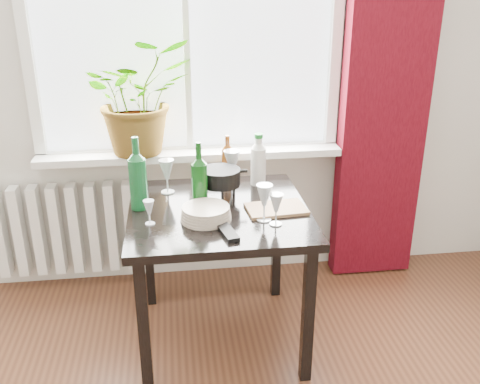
{
  "coord_description": "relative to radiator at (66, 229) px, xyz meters",
  "views": [
    {
      "loc": [
        -0.11,
        -0.77,
        1.78
      ],
      "look_at": [
        0.2,
        1.55,
        0.82
      ],
      "focal_mm": 40.0,
      "sensor_mm": 36.0,
      "label": 1
    }
  ],
  "objects": [
    {
      "name": "tv_remote",
      "position": [
        0.86,
        -0.9,
        0.37
      ],
      "size": [
        0.09,
        0.19,
        0.02
      ],
      "primitive_type": "cube",
      "rotation": [
        0.0,
        0.0,
        0.23
      ],
      "color": "black",
      "rests_on": "table"
    },
    {
      "name": "wineglass_far_right",
      "position": [
        1.09,
        -0.84,
        0.44
      ],
      "size": [
        0.08,
        0.08,
        0.15
      ],
      "primitive_type": null,
      "rotation": [
        0.0,
        0.0,
        0.28
      ],
      "color": "silver",
      "rests_on": "table"
    },
    {
      "name": "wineglass_front_left",
      "position": [
        0.53,
        -0.76,
        0.42
      ],
      "size": [
        0.05,
        0.05,
        0.12
      ],
      "primitive_type": null,
      "rotation": [
        0.0,
        0.0,
        -0.0
      ],
      "color": "silver",
      "rests_on": "table"
    },
    {
      "name": "curtain",
      "position": [
        1.87,
        -0.06,
        0.92
      ],
      "size": [
        0.5,
        0.12,
        2.56
      ],
      "color": "#38050C",
      "rests_on": "ground"
    },
    {
      "name": "windowsill",
      "position": [
        0.75,
        -0.03,
        0.44
      ],
      "size": [
        1.72,
        0.2,
        0.04
      ],
      "color": "silver",
      "rests_on": "ground"
    },
    {
      "name": "radiator",
      "position": [
        0.0,
        0.0,
        0.0
      ],
      "size": [
        0.8,
        0.1,
        0.55
      ],
      "color": "white",
      "rests_on": "ground"
    },
    {
      "name": "potted_plant",
      "position": [
        0.48,
        -0.02,
        0.78
      ],
      "size": [
        0.69,
        0.64,
        0.63
      ],
      "primitive_type": "imported",
      "rotation": [
        0.0,
        0.0,
        0.31
      ],
      "color": "#237D21",
      "rests_on": "windowsill"
    },
    {
      "name": "wine_bottle_right",
      "position": [
        0.77,
        -0.6,
        0.52
      ],
      "size": [
        0.09,
        0.09,
        0.33
      ],
      "primitive_type": null,
      "rotation": [
        0.0,
        0.0,
        0.27
      ],
      "color": "#0B3B0E",
      "rests_on": "table"
    },
    {
      "name": "wine_bottle_left",
      "position": [
        0.48,
        -0.57,
        0.54
      ],
      "size": [
        0.09,
        0.09,
        0.36
      ],
      "primitive_type": null,
      "rotation": [
        0.0,
        0.0,
        0.07
      ],
      "color": "#0D471F",
      "rests_on": "table"
    },
    {
      "name": "wineglass_front_right",
      "position": [
        1.04,
        -0.78,
        0.45
      ],
      "size": [
        0.09,
        0.09,
        0.18
      ],
      "primitive_type": null,
      "rotation": [
        0.0,
        0.0,
        0.31
      ],
      "color": "silver",
      "rests_on": "table"
    },
    {
      "name": "window",
      "position": [
        0.75,
        0.04,
        1.22
      ],
      "size": [
        1.72,
        0.08,
        1.62
      ],
      "color": "white",
      "rests_on": "ground"
    },
    {
      "name": "table",
      "position": [
        0.85,
        -0.63,
        0.27
      ],
      "size": [
        0.85,
        0.85,
        0.74
      ],
      "color": "black",
      "rests_on": "ground"
    },
    {
      "name": "plate_stack",
      "position": [
        0.78,
        -0.75,
        0.39
      ],
      "size": [
        0.25,
        0.25,
        0.06
      ],
      "primitive_type": "cylinder",
      "rotation": [
        0.0,
        0.0,
        -0.09
      ],
      "color": "#BDAE9D",
      "rests_on": "table"
    },
    {
      "name": "bottle_amber",
      "position": [
        0.94,
        -0.26,
        0.49
      ],
      "size": [
        0.08,
        0.08,
        0.26
      ],
      "primitive_type": null,
      "rotation": [
        0.0,
        0.0,
        0.32
      ],
      "color": "#69310B",
      "rests_on": "table"
    },
    {
      "name": "wineglass_back_center",
      "position": [
        0.95,
        -0.35,
        0.46
      ],
      "size": [
        0.1,
        0.1,
        0.2
      ],
      "primitive_type": null,
      "rotation": [
        0.0,
        0.0,
        0.12
      ],
      "color": "silver",
      "rests_on": "table"
    },
    {
      "name": "cutting_board",
      "position": [
        1.12,
        -0.68,
        0.37
      ],
      "size": [
        0.29,
        0.2,
        0.01
      ],
      "primitive_type": "cube",
      "rotation": [
        0.0,
        0.0,
        0.09
      ],
      "color": "#966A43",
      "rests_on": "table"
    },
    {
      "name": "fondue_pot",
      "position": [
        0.87,
        -0.51,
        0.44
      ],
      "size": [
        0.29,
        0.27,
        0.16
      ],
      "primitive_type": null,
      "rotation": [
        0.0,
        0.0,
        0.38
      ],
      "color": "black",
      "rests_on": "table"
    },
    {
      "name": "wineglass_back_left",
      "position": [
        0.61,
        -0.39,
        0.45
      ],
      "size": [
        0.1,
        0.1,
        0.18
      ],
      "primitive_type": null,
      "rotation": [
        0.0,
        0.0,
        -0.35
      ],
      "color": "silver",
      "rests_on": "table"
    },
    {
      "name": "cleaning_bottle",
      "position": [
        1.09,
        -0.34,
        0.5
      ],
      "size": [
        0.09,
        0.09,
        0.28
      ],
      "primitive_type": null,
      "rotation": [
        0.0,
        0.0,
        -0.1
      ],
      "color": "silver",
      "rests_on": "table"
    }
  ]
}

